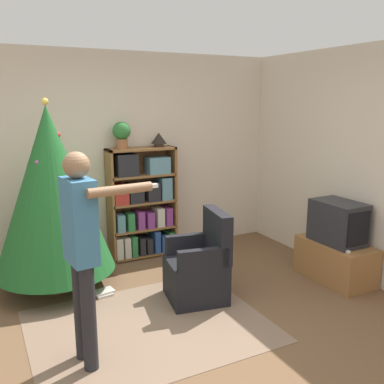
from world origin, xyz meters
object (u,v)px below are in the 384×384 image
(potted_plant, at_px, (122,133))
(table_lamp, at_px, (159,139))
(television, at_px, (338,222))
(armchair, at_px, (200,269))
(bookshelf, at_px, (142,204))
(christmas_tree, at_px, (51,191))
(standing_person, at_px, (82,243))

(potted_plant, bearing_deg, table_lamp, 0.00)
(television, distance_m, table_lamp, 2.38)
(armchair, distance_m, table_lamp, 1.88)
(armchair, bearing_deg, bookshelf, -166.77)
(christmas_tree, height_order, armchair, christmas_tree)
(armchair, xyz_separation_m, standing_person, (-1.29, -0.58, 0.66))
(christmas_tree, relative_size, potted_plant, 6.16)
(christmas_tree, height_order, standing_person, christmas_tree)
(table_lamp, bearing_deg, armchair, -96.78)
(christmas_tree, xyz_separation_m, potted_plant, (0.94, 0.52, 0.53))
(armchair, height_order, standing_person, standing_person)
(bookshelf, distance_m, potted_plant, 0.95)
(television, height_order, table_lamp, table_lamp)
(television, height_order, christmas_tree, christmas_tree)
(christmas_tree, xyz_separation_m, armchair, (1.26, -0.91, -0.76))
(potted_plant, relative_size, table_lamp, 1.64)
(bookshelf, height_order, television, bookshelf)
(standing_person, bearing_deg, christmas_tree, 172.76)
(armchair, bearing_deg, table_lamp, -176.88)
(bookshelf, distance_m, television, 2.39)
(bookshelf, bearing_deg, standing_person, -121.07)
(armchair, relative_size, table_lamp, 4.60)
(standing_person, bearing_deg, armchair, 108.27)
(bookshelf, relative_size, table_lamp, 7.11)
(standing_person, bearing_deg, potted_plant, 148.13)
(armchair, relative_size, potted_plant, 2.80)
(bookshelf, height_order, potted_plant, potted_plant)
(bookshelf, height_order, armchair, bookshelf)
(armchair, distance_m, potted_plant, 1.95)
(bookshelf, xyz_separation_m, table_lamp, (0.25, 0.01, 0.83))
(bookshelf, relative_size, standing_person, 0.86)
(bookshelf, relative_size, christmas_tree, 0.70)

